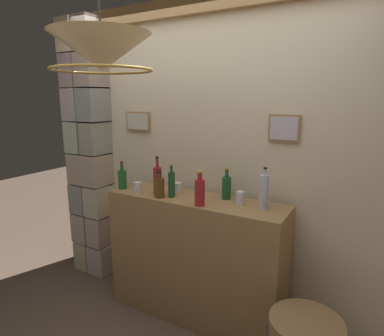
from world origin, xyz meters
name	(u,v)px	position (x,y,z in m)	size (l,w,h in m)	color
panelled_rear_partition	(212,151)	(0.00, 1.10, 1.37)	(3.35, 0.15, 2.58)	beige
stone_pillar	(91,153)	(-1.28, 0.96, 1.27)	(0.42, 0.32, 2.52)	beige
bar_shelf_unit	(195,258)	(0.00, 0.82, 0.52)	(1.46, 0.41, 1.04)	#9E7547
liquor_bottle_brandy	(160,187)	(-0.25, 0.69, 1.12)	(0.08, 0.08, 0.21)	#5A3815
liquor_bottle_bourbon	(227,187)	(0.22, 0.92, 1.13)	(0.07, 0.07, 0.25)	#175524
liquor_bottle_whiskey	(264,192)	(0.54, 0.84, 1.16)	(0.07, 0.07, 0.30)	silver
liquor_bottle_scotch	(172,184)	(-0.17, 0.74, 1.15)	(0.05, 0.05, 0.27)	#194B23
liquor_bottle_vodka	(200,191)	(0.12, 0.68, 1.14)	(0.07, 0.07, 0.26)	maroon
liquor_bottle_amaro	(158,180)	(-0.32, 0.76, 1.16)	(0.07, 0.07, 0.31)	maroon
liquor_bottle_rye	(122,179)	(-0.68, 0.74, 1.12)	(0.07, 0.07, 0.24)	#195721
glass_tumbler_rocks	(240,198)	(0.36, 0.85, 1.09)	(0.06, 0.06, 0.10)	silver
glass_tumbler_highball	(177,187)	(-0.21, 0.88, 1.08)	(0.07, 0.07, 0.08)	silver
glass_tumbler_shot	(138,187)	(-0.49, 0.71, 1.08)	(0.06, 0.06, 0.09)	silver
pendant_lamp	(101,53)	(-0.25, 0.15, 2.06)	(0.60, 0.60, 0.55)	beige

